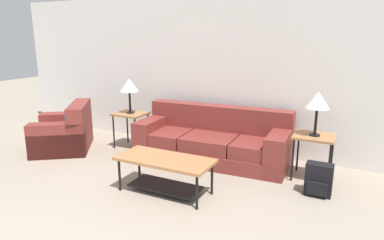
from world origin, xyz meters
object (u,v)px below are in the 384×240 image
Objects in this scene: backpack at (319,180)px; coffee_table at (165,167)px; table_lamp_left at (129,86)px; armchair at (65,133)px; table_lamp_right at (318,101)px; side_table_right at (314,140)px; side_table_left at (131,117)px; couch at (213,141)px.

coffee_table is at bearing -155.20° from backpack.
armchair is at bearing -147.23° from table_lamp_left.
table_lamp_right is at bearing 39.04° from coffee_table.
table_lamp_right is (0.00, 0.00, 0.54)m from side_table_right.
coffee_table is at bearing -41.05° from table_lamp_left.
coffee_table is at bearing -140.96° from side_table_right.
side_table_left is (-1.47, 1.28, 0.21)m from coffee_table.
side_table_left is 1.04× the size of table_lamp_right.
armchair is at bearing -178.22° from backpack.
table_lamp_right is at bearing 0.00° from side_table_right.
couch is 1.54m from side_table_left.
side_table_left is 3.09m from table_lamp_right.
armchair reaches higher than side_table_left.
side_table_left is 1.04× the size of table_lamp_left.
couch is at bearing 176.65° from side_table_right.
couch reaches higher than coffee_table.
side_table_right is (1.52, -0.09, 0.26)m from couch.
table_lamp_right is at bearing -3.35° from couch.
side_table_left reaches higher than backpack.
armchair is at bearing -171.30° from table_lamp_right.
side_table_left is 1.00× the size of side_table_right.
armchair is at bearing 164.55° from coffee_table.
backpack is at bearing -8.59° from side_table_left.
coffee_table is 1.95× the size of side_table_right.
coffee_table is 2.04× the size of table_lamp_left.
couch is 3.90× the size of side_table_left.
table_lamp_left is 3.35m from backpack.
side_table_right is 0.62m from backpack.
backpack is (0.15, -0.48, -0.89)m from table_lamp_right.
coffee_table is at bearing -92.17° from couch.
side_table_right is at bearing 0.00° from table_lamp_left.
side_table_left is 0.54m from table_lamp_left.
side_table_right is 3.09m from table_lamp_left.
backpack is at bearing 24.80° from coffee_table.
table_lamp_right is at bearing 0.00° from side_table_left.
table_lamp_right is (3.04, 0.00, 0.54)m from side_table_left.
table_lamp_right is (1.52, -0.09, 0.80)m from couch.
table_lamp_left is (0.00, 0.00, 0.54)m from side_table_left.
table_lamp_right is 1.46× the size of backpack.
couch is at bearing 176.65° from table_lamp_right.
table_lamp_left reaches higher than couch.
armchair is at bearing -147.23° from side_table_left.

